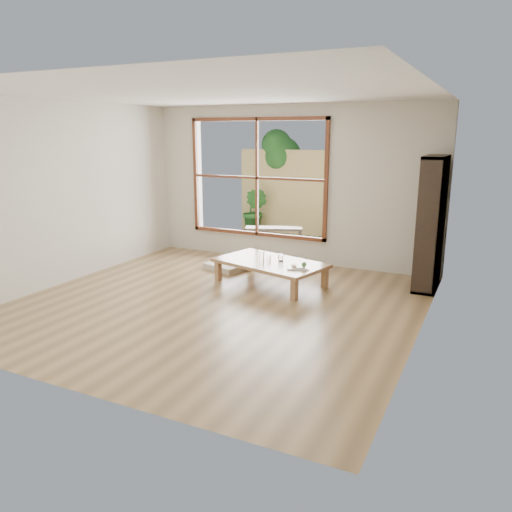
{
  "coord_description": "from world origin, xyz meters",
  "views": [
    {
      "loc": [
        3.12,
        -5.3,
        2.16
      ],
      "look_at": [
        0.3,
        0.51,
        0.55
      ],
      "focal_mm": 35.0,
      "sensor_mm": 36.0,
      "label": 1
    }
  ],
  "objects_px": {
    "bookshelf": "(431,223)",
    "food_tray": "(299,267)",
    "garden_bench": "(274,230)",
    "low_table": "(270,264)"
  },
  "relations": [
    {
      "from": "bookshelf",
      "to": "food_tray",
      "type": "bearing_deg",
      "value": -146.75
    },
    {
      "from": "food_tray",
      "to": "garden_bench",
      "type": "bearing_deg",
      "value": 96.6
    },
    {
      "from": "food_tray",
      "to": "garden_bench",
      "type": "relative_size",
      "value": 0.31
    },
    {
      "from": "garden_bench",
      "to": "food_tray",
      "type": "bearing_deg",
      "value": -81.37
    },
    {
      "from": "bookshelf",
      "to": "garden_bench",
      "type": "bearing_deg",
      "value": 154.11
    },
    {
      "from": "bookshelf",
      "to": "food_tray",
      "type": "xyz_separation_m",
      "value": [
        -1.55,
        -1.02,
        -0.56
      ]
    },
    {
      "from": "bookshelf",
      "to": "garden_bench",
      "type": "relative_size",
      "value": 1.64
    },
    {
      "from": "low_table",
      "to": "food_tray",
      "type": "height_order",
      "value": "food_tray"
    },
    {
      "from": "low_table",
      "to": "garden_bench",
      "type": "height_order",
      "value": "garden_bench"
    },
    {
      "from": "bookshelf",
      "to": "food_tray",
      "type": "distance_m",
      "value": 1.94
    }
  ]
}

